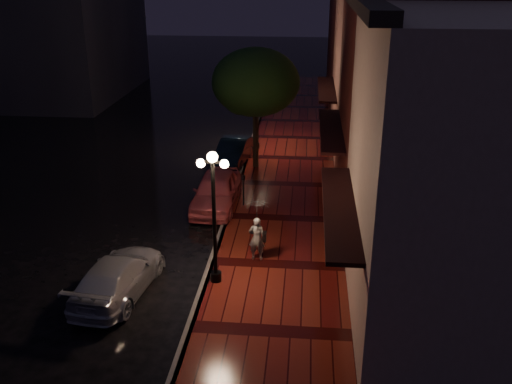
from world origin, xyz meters
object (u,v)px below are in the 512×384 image
at_px(streetlamp_near, 214,210).
at_px(silver_car, 118,276).
at_px(parking_meter, 243,187).
at_px(pink_car, 216,191).
at_px(street_tree, 256,84).
at_px(navy_car, 233,152).
at_px(streetlamp_far, 256,104).
at_px(woman_with_umbrella, 257,221).

xyz_separation_m(streetlamp_near, silver_car, (-2.90, -0.80, -1.97)).
bearing_deg(parking_meter, pink_car, -159.34).
distance_m(street_tree, silver_car, 12.73).
bearing_deg(parking_meter, silver_car, -91.93).
height_order(navy_car, parking_meter, parking_meter).
bearing_deg(pink_car, streetlamp_far, 84.07).
distance_m(streetlamp_near, navy_car, 11.89).
distance_m(street_tree, navy_car, 3.86).
relative_size(streetlamp_near, streetlamp_far, 1.00).
height_order(streetlamp_far, woman_with_umbrella, streetlamp_far).
distance_m(woman_with_umbrella, parking_meter, 4.71).
bearing_deg(street_tree, pink_car, -104.04).
xyz_separation_m(streetlamp_near, street_tree, (0.26, 10.99, 1.64)).
bearing_deg(street_tree, streetlamp_far, 94.91).
xyz_separation_m(silver_car, woman_with_umbrella, (4.07, 2.37, 0.95)).
xyz_separation_m(pink_car, navy_car, (0.00, 5.53, -0.09)).
xyz_separation_m(street_tree, navy_car, (-1.21, 0.70, -3.60)).
bearing_deg(silver_car, streetlamp_near, -157.80).
distance_m(pink_car, woman_with_umbrella, 5.12).
xyz_separation_m(streetlamp_near, streetlamp_far, (0.00, 14.00, 0.00)).
bearing_deg(streetlamp_far, streetlamp_near, -90.00).
xyz_separation_m(streetlamp_near, pink_car, (-0.95, 6.16, -1.86)).
bearing_deg(navy_car, streetlamp_near, -78.62).
relative_size(silver_car, parking_meter, 3.26).
bearing_deg(navy_car, street_tree, -23.34).
height_order(pink_car, parking_meter, pink_car).
distance_m(silver_car, woman_with_umbrella, 4.80).
xyz_separation_m(navy_car, parking_meter, (1.14, -5.56, 0.31)).
bearing_deg(parking_meter, navy_car, 123.66).
xyz_separation_m(silver_car, parking_meter, (3.09, 6.93, 0.33)).
bearing_deg(pink_car, streetlamp_near, -80.25).
xyz_separation_m(street_tree, parking_meter, (-0.07, -4.86, -3.29)).
xyz_separation_m(street_tree, woman_with_umbrella, (0.91, -9.42, -2.67)).
bearing_deg(streetlamp_far, parking_meter, -88.63).
bearing_deg(silver_car, woman_with_umbrella, -143.03).
height_order(streetlamp_far, pink_car, streetlamp_far).
xyz_separation_m(streetlamp_near, navy_car, (-0.95, 11.69, -1.96)).
relative_size(street_tree, silver_car, 1.34).
bearing_deg(streetlamp_far, pink_car, -96.91).
height_order(silver_car, woman_with_umbrella, woman_with_umbrella).
bearing_deg(navy_car, pink_car, -83.26).
distance_m(street_tree, parking_meter, 5.87).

